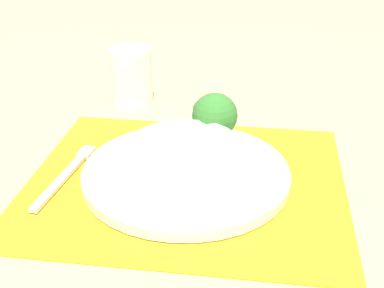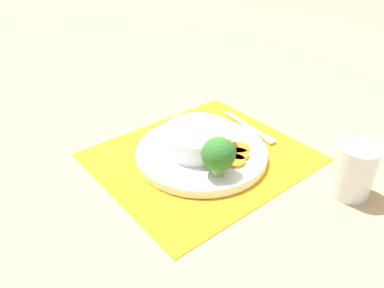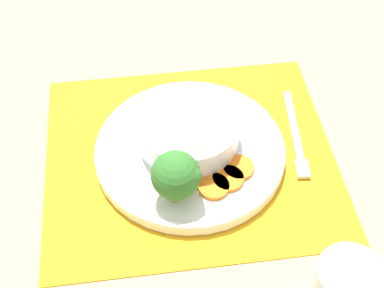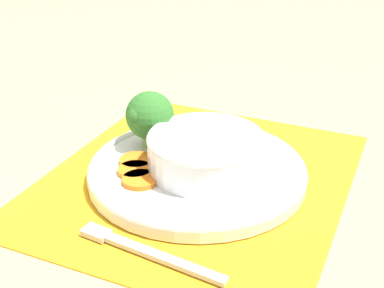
% 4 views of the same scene
% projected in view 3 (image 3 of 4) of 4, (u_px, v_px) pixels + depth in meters
% --- Properties ---
extents(ground_plane, '(4.00, 4.00, 0.00)m').
position_uv_depth(ground_plane, '(190.00, 156.00, 0.84)').
color(ground_plane, tan).
extents(placemat, '(0.46, 0.41, 0.00)m').
position_uv_depth(placemat, '(190.00, 155.00, 0.84)').
color(placemat, orange).
rests_on(placemat, ground_plane).
extents(plate, '(0.29, 0.29, 0.02)m').
position_uv_depth(plate, '(190.00, 150.00, 0.83)').
color(plate, white).
rests_on(plate, placemat).
extents(bowl, '(0.16, 0.16, 0.06)m').
position_uv_depth(bowl, '(188.00, 129.00, 0.81)').
color(bowl, silver).
rests_on(bowl, plate).
extents(broccoli_floret, '(0.07, 0.07, 0.08)m').
position_uv_depth(broccoli_floret, '(176.00, 176.00, 0.73)').
color(broccoli_floret, '#84AD5B').
rests_on(broccoli_floret, plate).
extents(carrot_slice_near, '(0.05, 0.05, 0.01)m').
position_uv_depth(carrot_slice_near, '(214.00, 186.00, 0.77)').
color(carrot_slice_near, orange).
rests_on(carrot_slice_near, plate).
extents(carrot_slice_middle, '(0.05, 0.05, 0.01)m').
position_uv_depth(carrot_slice_middle, '(228.00, 179.00, 0.78)').
color(carrot_slice_middle, orange).
rests_on(carrot_slice_middle, plate).
extents(carrot_slice_far, '(0.05, 0.05, 0.01)m').
position_uv_depth(carrot_slice_far, '(239.00, 168.00, 0.79)').
color(carrot_slice_far, orange).
rests_on(carrot_slice_far, plate).
extents(fork, '(0.04, 0.18, 0.01)m').
position_uv_depth(fork, '(297.00, 141.00, 0.85)').
color(fork, '#B7B7BC').
rests_on(fork, placemat).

